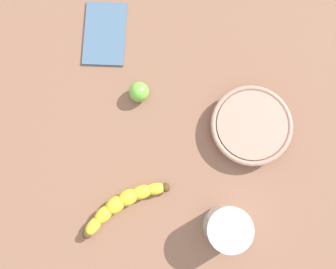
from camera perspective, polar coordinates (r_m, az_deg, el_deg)
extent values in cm
cube|color=#8B5F48|center=(79.49, -0.38, -2.25)|extent=(120.00, 120.00, 3.00)
ellipsoid|color=yellow|center=(75.75, -2.03, -8.97)|extent=(4.11, 5.33, 2.56)
ellipsoid|color=yellow|center=(75.92, -4.39, -9.46)|extent=(4.96, 5.58, 2.98)
ellipsoid|color=yellow|center=(76.21, -6.63, -10.28)|extent=(5.62, 5.81, 3.40)
ellipsoid|color=yellow|center=(76.62, -8.71, -11.42)|extent=(5.79, 5.68, 3.40)
ellipsoid|color=yellow|center=(77.12, -10.58, -12.85)|extent=(5.59, 5.06, 2.98)
ellipsoid|color=yellow|center=(77.71, -12.20, -14.51)|extent=(5.35, 4.24, 2.56)
sphere|color=#513819|center=(75.71, -0.42, -8.75)|extent=(1.98, 1.98, 1.98)
sphere|color=#513819|center=(78.17, -13.20, -15.69)|extent=(1.98, 1.98, 1.98)
cylinder|color=silver|center=(74.37, 9.69, -14.95)|extent=(9.14, 9.14, 8.83)
cylinder|color=beige|center=(75.00, 9.61, -14.90)|extent=(8.64, 8.64, 7.05)
cylinder|color=tan|center=(79.05, 13.44, 1.34)|extent=(15.53, 15.53, 3.66)
torus|color=tan|center=(77.88, 13.64, 1.51)|extent=(18.08, 18.08, 1.20)
sphere|color=#75C142|center=(78.52, -4.79, 7.01)|extent=(4.56, 4.56, 4.56)
cube|color=slate|center=(86.75, -10.35, 16.05)|extent=(17.33, 12.61, 0.60)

